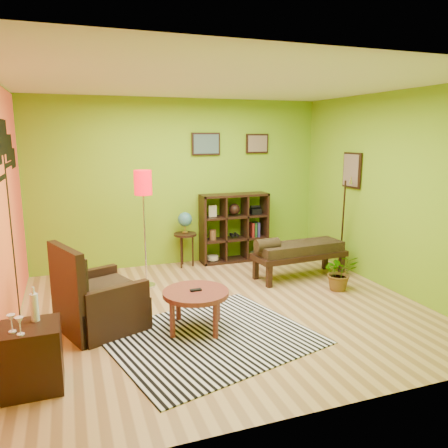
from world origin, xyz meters
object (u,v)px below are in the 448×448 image
object	(u,v)px
coffee_table	(196,296)
bench	(297,251)
globe_table	(185,226)
potted_plant	(340,276)
side_cabinet	(32,357)
cube_shelf	(235,228)
armchair	(96,303)
floor_lamp	(143,193)

from	to	relation	value
coffee_table	bench	size ratio (longest dim) A/B	0.49
globe_table	bench	world-z (taller)	globe_table
coffee_table	globe_table	size ratio (longest dim) A/B	0.81
bench	potted_plant	xyz separation A→B (m)	(0.32, -0.68, -0.23)
coffee_table	side_cabinet	xyz separation A→B (m)	(-1.69, -0.67, -0.10)
cube_shelf	globe_table	bearing A→B (deg)	-177.75
cube_shelf	bench	size ratio (longest dim) A/B	0.79
coffee_table	globe_table	distance (m)	2.50
armchair	globe_table	xyz separation A→B (m)	(1.59, 2.04, 0.40)
coffee_table	floor_lamp	bearing A→B (deg)	100.08
armchair	floor_lamp	world-z (taller)	floor_lamp
armchair	potted_plant	distance (m)	3.39
side_cabinet	bench	xyz separation A→B (m)	(3.68, 1.91, 0.14)
globe_table	potted_plant	xyz separation A→B (m)	(1.80, -1.87, -0.50)
side_cabinet	cube_shelf	bearing A→B (deg)	45.21
cube_shelf	bench	world-z (taller)	cube_shelf
globe_table	bench	xyz separation A→B (m)	(1.48, -1.19, -0.27)
armchair	cube_shelf	xyz separation A→B (m)	(2.50, 2.07, 0.29)
coffee_table	armchair	world-z (taller)	armchair
floor_lamp	potted_plant	distance (m)	3.06
armchair	globe_table	world-z (taller)	armchair
floor_lamp	globe_table	distance (m)	1.32
armchair	bench	size ratio (longest dim) A/B	0.71
side_cabinet	floor_lamp	xyz separation A→B (m)	(1.40, 2.31, 1.09)
globe_table	bench	bearing A→B (deg)	-38.72
armchair	potted_plant	size ratio (longest dim) A/B	2.05
globe_table	cube_shelf	distance (m)	0.92
floor_lamp	globe_table	world-z (taller)	floor_lamp
bench	side_cabinet	bearing A→B (deg)	-152.51
floor_lamp	cube_shelf	bearing A→B (deg)	25.80
side_cabinet	globe_table	xyz separation A→B (m)	(2.20, 3.10, 0.41)
cube_shelf	potted_plant	size ratio (longest dim) A/B	2.26
armchair	side_cabinet	bearing A→B (deg)	-120.02
cube_shelf	potted_plant	distance (m)	2.14
floor_lamp	cube_shelf	world-z (taller)	floor_lamp
bench	coffee_table	bearing A→B (deg)	-148.09
potted_plant	coffee_table	bearing A→B (deg)	-166.38
side_cabinet	potted_plant	world-z (taller)	side_cabinet
side_cabinet	floor_lamp	size ratio (longest dim) A/B	0.53
coffee_table	cube_shelf	bearing A→B (deg)	59.91
floor_lamp	potted_plant	bearing A→B (deg)	-22.39
coffee_table	globe_table	world-z (taller)	globe_table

